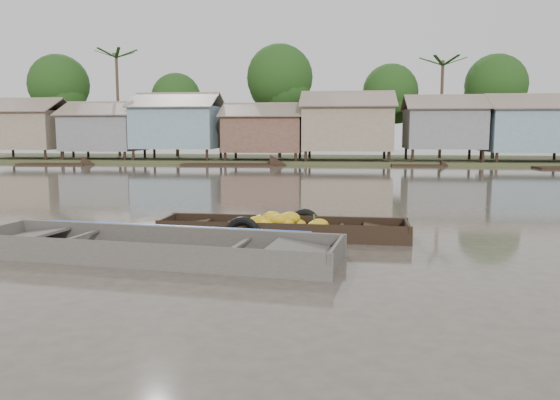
# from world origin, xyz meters

# --- Properties ---
(ground) EXTENTS (120.00, 120.00, 0.00)m
(ground) POSITION_xyz_m (0.00, 0.00, 0.00)
(ground) COLOR #463D35
(ground) RESTS_ON ground
(riverbank) EXTENTS (120.00, 12.47, 10.22)m
(riverbank) POSITION_xyz_m (3.03, 31.86, 3.07)
(riverbank) COLOR #384723
(riverbank) RESTS_ON ground
(banana_boat) EXTENTS (5.82, 1.57, 0.83)m
(banana_boat) POSITION_xyz_m (0.71, 0.50, 0.16)
(banana_boat) COLOR black
(banana_boat) RESTS_ON ground
(viewer_boat) EXTENTS (7.57, 2.88, 0.59)m
(viewer_boat) POSITION_xyz_m (-1.49, -1.84, 0.06)
(viewer_boat) COLOR #433C38
(viewer_boat) RESTS_ON ground
(distant_boats) EXTENTS (47.09, 14.74, 0.35)m
(distant_boats) POSITION_xyz_m (7.05, 23.96, -0.05)
(distant_boats) COLOR black
(distant_boats) RESTS_ON ground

